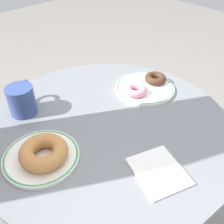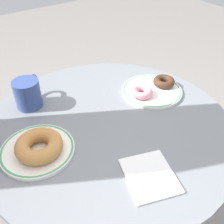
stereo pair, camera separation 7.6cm
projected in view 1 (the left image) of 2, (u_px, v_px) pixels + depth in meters
name	position (u px, v px, depth m)	size (l,w,h in m)	color
cafe_table	(108.00, 167.00, 0.92)	(0.76, 0.76, 0.72)	slate
plate_left	(41.00, 157.00, 0.68)	(0.20, 0.20, 0.01)	white
plate_right	(145.00, 88.00, 0.94)	(0.21, 0.21, 0.01)	white
donut_old_fashioned	(43.00, 151.00, 0.66)	(0.12, 0.12, 0.04)	#BC7F42
donut_chocolate	(155.00, 78.00, 0.96)	(0.08, 0.08, 0.03)	#422819
donut_pink_frosted	(135.00, 90.00, 0.90)	(0.08, 0.08, 0.03)	pink
paper_napkin	(159.00, 171.00, 0.65)	(0.12, 0.14, 0.01)	white
coffee_mug	(22.00, 99.00, 0.81)	(0.10, 0.10, 0.09)	#334784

